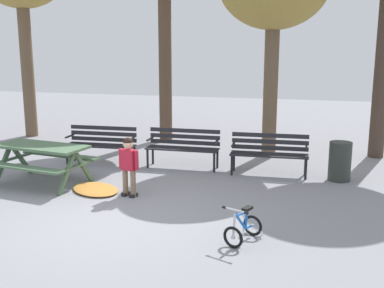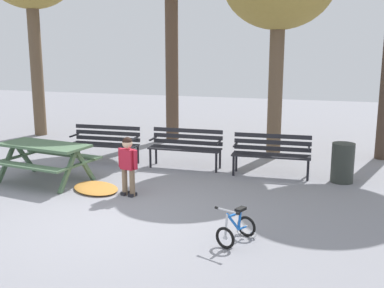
# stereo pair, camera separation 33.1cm
# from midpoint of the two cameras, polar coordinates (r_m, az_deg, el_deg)

# --- Properties ---
(ground) EXTENTS (36.00, 36.00, 0.00)m
(ground) POSITION_cam_midpoint_polar(r_m,az_deg,el_deg) (7.40, -11.23, -9.11)
(ground) COLOR gray
(picnic_table) EXTENTS (1.97, 1.58, 0.79)m
(picnic_table) POSITION_cam_midpoint_polar(r_m,az_deg,el_deg) (9.46, -19.01, -1.17)
(picnic_table) COLOR #4C6B4C
(picnic_table) RESTS_ON ground
(park_bench_far_left) EXTENTS (1.62, 0.53, 0.85)m
(park_bench_far_left) POSITION_cam_midpoint_polar(r_m,az_deg,el_deg) (10.76, -11.99, 0.29)
(park_bench_far_left) COLOR #232328
(park_bench_far_left) RESTS_ON ground
(park_bench_left) EXTENTS (1.61, 0.49, 0.85)m
(park_bench_left) POSITION_cam_midpoint_polar(r_m,az_deg,el_deg) (10.19, -2.02, -0.10)
(park_bench_left) COLOR #232328
(park_bench_left) RESTS_ON ground
(park_bench_right) EXTENTS (1.62, 0.54, 0.85)m
(park_bench_right) POSITION_cam_midpoint_polar(r_m,az_deg,el_deg) (9.72, 8.57, -0.81)
(park_bench_right) COLOR #232328
(park_bench_right) RESTS_ON ground
(child_standing) EXTENTS (0.40, 0.22, 1.08)m
(child_standing) POSITION_cam_midpoint_polar(r_m,az_deg,el_deg) (8.25, -8.98, -2.22)
(child_standing) COLOR #7F664C
(child_standing) RESTS_ON ground
(kids_bicycle) EXTENTS (0.52, 0.63, 0.54)m
(kids_bicycle) POSITION_cam_midpoint_polar(r_m,az_deg,el_deg) (6.43, 4.88, -10.28)
(kids_bicycle) COLOR black
(kids_bicycle) RESTS_ON ground
(leaf_pile) EXTENTS (1.28, 1.19, 0.07)m
(leaf_pile) POSITION_cam_midpoint_polar(r_m,az_deg,el_deg) (8.83, -12.90, -5.47)
(leaf_pile) COLOR #C68438
(leaf_pile) RESTS_ON ground
(trash_bin) EXTENTS (0.44, 0.44, 0.79)m
(trash_bin) POSITION_cam_midpoint_polar(r_m,az_deg,el_deg) (9.61, 16.87, -2.07)
(trash_bin) COLOR #2D332D
(trash_bin) RESTS_ON ground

